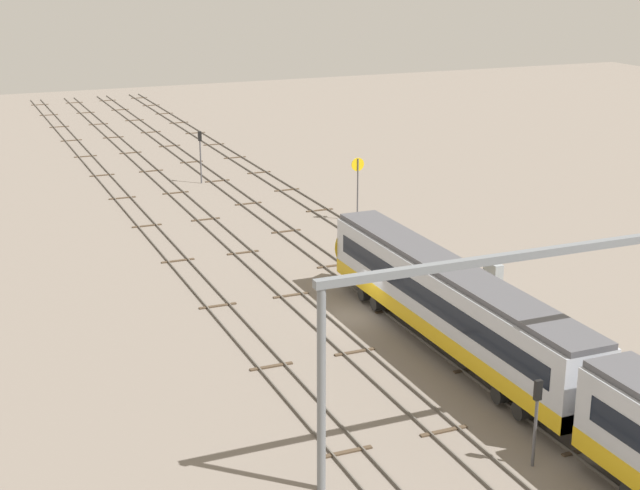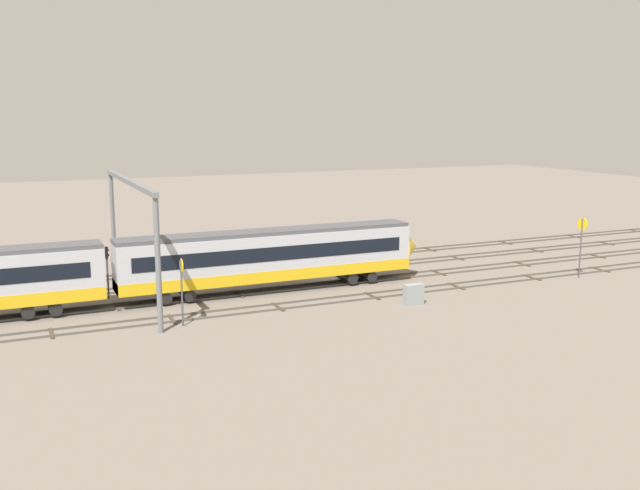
{
  "view_description": "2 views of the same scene",
  "coord_description": "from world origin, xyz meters",
  "px_view_note": "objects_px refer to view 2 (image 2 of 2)",
  "views": [
    {
      "loc": [
        -48.35,
        22.84,
        21.17
      ],
      "look_at": [
        4.58,
        0.54,
        3.28
      ],
      "focal_mm": 53.02,
      "sensor_mm": 36.0,
      "label": 1
    },
    {
      "loc": [
        -25.68,
        -54.79,
        13.99
      ],
      "look_at": [
        -1.14,
        0.01,
        2.92
      ],
      "focal_mm": 40.09,
      "sensor_mm": 36.0,
      "label": 2
    }
  ],
  "objects_px": {
    "overhead_gantry": "(130,209)",
    "speed_sign_mid_trackside": "(182,282)",
    "relay_cabinet": "(414,294)",
    "signal_light_trackside_approach": "(107,264)",
    "speed_sign_near_foreground": "(581,237)"
  },
  "relations": [
    {
      "from": "overhead_gantry",
      "to": "speed_sign_mid_trackside",
      "type": "distance_m",
      "value": 9.87
    },
    {
      "from": "speed_sign_mid_trackside",
      "to": "relay_cabinet",
      "type": "bearing_deg",
      "value": -5.37
    },
    {
      "from": "overhead_gantry",
      "to": "relay_cabinet",
      "type": "distance_m",
      "value": 22.23
    },
    {
      "from": "signal_light_trackside_approach",
      "to": "overhead_gantry",
      "type": "bearing_deg",
      "value": -19.01
    },
    {
      "from": "overhead_gantry",
      "to": "signal_light_trackside_approach",
      "type": "bearing_deg",
      "value": 160.99
    },
    {
      "from": "speed_sign_mid_trackside",
      "to": "relay_cabinet",
      "type": "relative_size",
      "value": 2.99
    },
    {
      "from": "overhead_gantry",
      "to": "signal_light_trackside_approach",
      "type": "height_order",
      "value": "overhead_gantry"
    },
    {
      "from": "speed_sign_near_foreground",
      "to": "signal_light_trackside_approach",
      "type": "xyz_separation_m",
      "value": [
        -38.12,
        9.45,
        -0.88
      ]
    },
    {
      "from": "speed_sign_mid_trackside",
      "to": "relay_cabinet",
      "type": "xyz_separation_m",
      "value": [
        16.94,
        -1.59,
        -2.24
      ]
    },
    {
      "from": "overhead_gantry",
      "to": "speed_sign_near_foreground",
      "type": "relative_size",
      "value": 3.82
    },
    {
      "from": "signal_light_trackside_approach",
      "to": "speed_sign_near_foreground",
      "type": "bearing_deg",
      "value": -13.93
    },
    {
      "from": "relay_cabinet",
      "to": "speed_sign_mid_trackside",
      "type": "bearing_deg",
      "value": 174.63
    },
    {
      "from": "signal_light_trackside_approach",
      "to": "relay_cabinet",
      "type": "distance_m",
      "value": 23.35
    },
    {
      "from": "speed_sign_mid_trackside",
      "to": "signal_light_trackside_approach",
      "type": "height_order",
      "value": "speed_sign_mid_trackside"
    },
    {
      "from": "speed_sign_near_foreground",
      "to": "relay_cabinet",
      "type": "distance_m",
      "value": 17.99
    }
  ]
}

